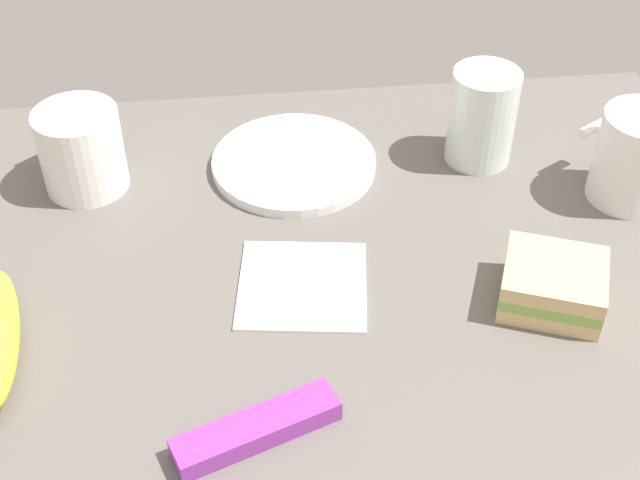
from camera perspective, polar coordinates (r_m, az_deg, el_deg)
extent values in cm
cube|color=#5B5651|center=(88.32, 0.00, -1.95)|extent=(90.00, 64.00, 2.00)
cylinder|color=white|center=(99.58, -1.69, 4.99)|extent=(18.42, 18.42, 1.20)
cylinder|color=white|center=(97.96, -15.14, 5.63)|extent=(8.96, 8.96, 9.28)
cylinder|color=tan|center=(95.71, -15.57, 7.64)|extent=(7.88, 7.88, 0.40)
cylinder|color=white|center=(102.32, -17.04, 7.19)|extent=(3.90, 3.44, 1.20)
cylinder|color=white|center=(98.48, 19.71, 5.04)|extent=(8.57, 8.57, 10.17)
cylinder|color=white|center=(100.74, 17.22, 6.91)|extent=(3.93, 2.99, 1.20)
cube|color=#DBB77A|center=(85.97, 14.64, -3.47)|extent=(11.67, 11.15, 1.60)
cube|color=#8CB24C|center=(85.02, 14.80, -2.80)|extent=(11.67, 11.15, 1.20)
cube|color=#DBB77A|center=(84.08, 14.96, -2.11)|extent=(11.67, 11.15, 1.60)
cylinder|color=silver|center=(100.05, 10.42, 7.84)|extent=(7.47, 7.47, 10.92)
cylinder|color=white|center=(101.22, 10.27, 6.84)|extent=(6.72, 6.72, 6.67)
cube|color=purple|center=(73.03, -4.11, -12.07)|extent=(14.22, 7.88, 2.00)
cube|color=white|center=(85.11, -1.14, -2.93)|extent=(13.80, 13.80, 0.30)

